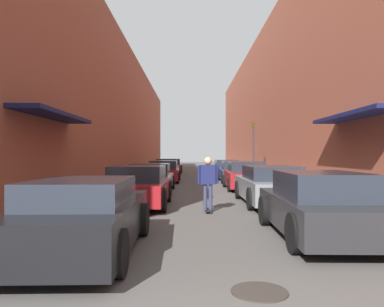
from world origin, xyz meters
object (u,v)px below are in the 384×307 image
Objects in this scene: parked_car_left_1 at (139,187)px; parked_car_right_0 at (319,206)px; parked_car_right_1 at (270,185)px; traffic_light at (253,143)px; parked_car_right_4 at (226,169)px; parked_car_left_3 at (164,172)px; parked_car_left_0 at (85,216)px; parked_car_left_2 at (151,178)px; skateboarder at (208,178)px; parked_car_left_5 at (171,166)px; parked_car_left_4 at (167,168)px; parked_car_right_3 at (235,172)px; parked_car_right_2 at (246,176)px; manhole_cover at (259,292)px.

parked_car_right_0 is (4.29, -4.55, -0.00)m from parked_car_left_1.
parked_car_right_1 is at bearing 7.80° from parked_car_left_1.
traffic_light is at bearing 64.48° from parked_car_left_1.
parked_car_right_0 is at bearing -90.22° from parked_car_right_4.
parked_car_left_3 is at bearing 112.74° from parked_car_right_1.
parked_car_left_2 is at bearing 89.93° from parked_car_left_0.
parked_car_left_3 reaches higher than parked_car_left_2.
parked_car_right_0 is at bearing -58.31° from skateboarder.
traffic_light is at bearing 83.06° from parked_car_right_1.
parked_car_left_3 is (0.04, 10.98, -0.01)m from parked_car_left_1.
parked_car_left_5 is 1.08× the size of parked_car_right_4.
parked_car_left_3 is 5.56m from parked_car_left_4.
skateboarder reaches higher than parked_car_left_4.
parked_car_right_0 is (4.41, -9.46, 0.03)m from parked_car_left_2.
parked_car_left_5 is 7.97m from parked_car_right_4.
parked_car_left_0 is 0.93× the size of parked_car_left_4.
traffic_light reaches higher than parked_car_right_3.
parked_car_right_1 is at bearing -89.68° from parked_car_right_2.
parked_car_left_3 is at bearing 130.71° from parked_car_right_2.
parked_car_right_4 is 1.07× the size of traffic_light.
parked_car_right_1 reaches higher than parked_car_right_4.
traffic_light is at bearing -69.72° from parked_car_right_4.
parked_car_right_2 reaches higher than parked_car_left_3.
parked_car_left_1 is 11.75m from parked_car_right_3.
parked_car_left_4 is at bearing 90.33° from parked_car_left_1.
parked_car_right_2 is at bearing -90.92° from parked_car_right_3.
parked_car_left_3 is 18.72m from manhole_cover.
traffic_light is at bearing 43.02° from parked_car_right_3.
manhole_cover is (2.52, -7.56, -0.64)m from parked_car_left_1.
parked_car_right_1 is at bearing -74.28° from parked_car_left_4.
parked_car_left_1 reaches higher than manhole_cover.
skateboarder reaches higher than parked_car_right_3.
parked_car_left_0 is 0.91× the size of parked_car_right_1.
parked_car_left_0 is 10.64m from parked_car_left_2.
parked_car_right_1 is 1.18× the size of parked_car_right_4.
traffic_light is (1.51, 16.69, 1.79)m from parked_car_right_0.
parked_car_right_1 is at bearing -67.26° from parked_car_left_3.
manhole_cover is at bearing -94.48° from parked_car_right_4.
parked_car_right_0 is 0.93× the size of parked_car_right_3.
skateboarder reaches higher than parked_car_left_2.
manhole_cover is (2.66, -1.84, -0.62)m from parked_car_left_0.
skateboarder is (2.26, -23.79, 0.36)m from parked_car_left_5.
parked_car_right_0 is at bearing -91.13° from parked_car_right_1.
traffic_light is at bearing 50.71° from parked_car_left_2.
parked_car_left_4 is (0.03, 11.63, 0.03)m from parked_car_left_2.
parked_car_left_2 is 10.44m from parked_car_right_0.
skateboarder reaches higher than manhole_cover.
parked_car_left_4 reaches higher than parked_car_left_5.
parked_car_right_3 is at bearing 74.60° from parked_car_left_0.
parked_car_left_5 is 1.10× the size of parked_car_right_2.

